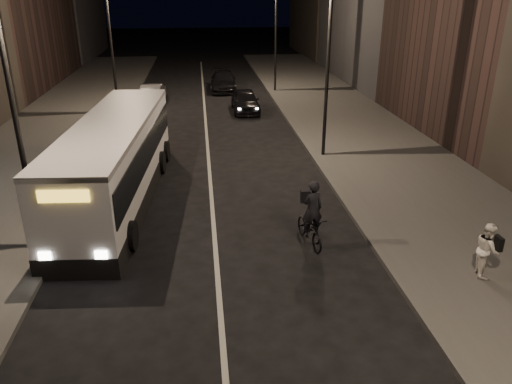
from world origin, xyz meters
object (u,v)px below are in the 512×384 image
object	(u,v)px
city_bus	(116,158)
cyclist_on_bicycle	(310,223)
streetlight_right_mid	(323,44)
car_near	(245,101)
pedestrian_woman	(487,249)
car_mid	(153,93)
streetlight_left_near	(18,81)
streetlight_right_far	(272,20)
car_far	(223,81)
streetlight_left_far	(114,28)

from	to	relation	value
city_bus	cyclist_on_bicycle	size ratio (longest dim) A/B	5.25
streetlight_right_mid	car_near	bearing A→B (deg)	105.00
cyclist_on_bicycle	car_near	bearing A→B (deg)	81.21
pedestrian_woman	car_mid	world-z (taller)	pedestrian_woman
streetlight_right_mid	city_bus	world-z (taller)	streetlight_right_mid
pedestrian_woman	streetlight_left_near	bearing A→B (deg)	92.77
streetlight_right_far	car_near	xyz separation A→B (m)	(-2.64, -6.14, -4.64)
streetlight_right_mid	city_bus	xyz separation A→B (m)	(-8.93, -4.12, -3.63)
streetlight_left_near	pedestrian_woman	bearing A→B (deg)	-13.97
pedestrian_woman	car_mid	size ratio (longest dim) A/B	0.39
streetlight_left_near	city_bus	xyz separation A→B (m)	(1.73, 3.88, -3.63)
streetlight_right_mid	car_far	size ratio (longest dim) A/B	1.64
car_mid	car_far	bearing A→B (deg)	-141.09
city_bus	car_near	size ratio (longest dim) A/B	2.81
pedestrian_woman	streetlight_right_far	bearing A→B (deg)	21.51
city_bus	car_far	xyz separation A→B (m)	(5.21, 21.31, -1.01)
streetlight_left_far	pedestrian_woman	xyz separation A→B (m)	(12.93, -21.22, -4.39)
streetlight_right_far	car_mid	size ratio (longest dim) A/B	1.96
streetlight_left_far	streetlight_right_far	bearing A→B (deg)	29.36
streetlight_right_far	car_far	size ratio (longest dim) A/B	1.64
streetlight_right_far	cyclist_on_bicycle	distance (m)	25.13
car_near	streetlight_right_mid	bearing A→B (deg)	-75.14
pedestrian_woman	car_far	xyz separation A→B (m)	(-5.99, 28.41, -0.25)
pedestrian_woman	streetlight_right_mid	bearing A→B (deg)	28.17
streetlight_right_far	cyclist_on_bicycle	xyz separation A→B (m)	(-2.25, -24.60, -4.60)
city_bus	pedestrian_woman	world-z (taller)	city_bus
streetlight_right_mid	car_far	bearing A→B (deg)	102.22
car_near	car_mid	xyz separation A→B (m)	(-6.29, 3.49, -0.04)
streetlight_right_mid	car_mid	world-z (taller)	streetlight_right_mid
streetlight_right_mid	pedestrian_woman	world-z (taller)	streetlight_right_mid
pedestrian_woman	car_near	bearing A→B (deg)	29.86
streetlight_right_far	car_near	distance (m)	8.13
car_near	car_far	world-z (taller)	car_near
streetlight_right_mid	streetlight_left_near	xyz separation A→B (m)	(-10.66, -8.00, 0.00)
cyclist_on_bicycle	car_far	world-z (taller)	cyclist_on_bicycle
streetlight_right_far	pedestrian_woman	distance (m)	27.66
streetlight_left_near	city_bus	distance (m)	5.59
streetlight_left_near	streetlight_left_far	distance (m)	18.00
streetlight_right_far	city_bus	xyz separation A→B (m)	(-8.93, -20.12, -3.63)
streetlight_left_far	car_far	size ratio (longest dim) A/B	1.64
cyclist_on_bicycle	pedestrian_woman	world-z (taller)	cyclist_on_bicycle
streetlight_right_far	city_bus	bearing A→B (deg)	-113.94
streetlight_left_far	cyclist_on_bicycle	xyz separation A→B (m)	(8.42, -18.60, -4.60)
streetlight_left_near	streetlight_left_far	xyz separation A→B (m)	(0.00, 18.00, 0.00)
streetlight_right_mid	pedestrian_woman	xyz separation A→B (m)	(2.27, -11.22, -4.39)
streetlight_right_far	cyclist_on_bicycle	world-z (taller)	streetlight_right_far
car_far	streetlight_right_mid	bearing A→B (deg)	-75.14
streetlight_right_far	car_far	xyz separation A→B (m)	(-3.72, 1.19, -4.64)
streetlight_right_far	car_near	world-z (taller)	streetlight_right_far
streetlight_left_far	car_far	xyz separation A→B (m)	(6.94, 7.19, -4.64)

